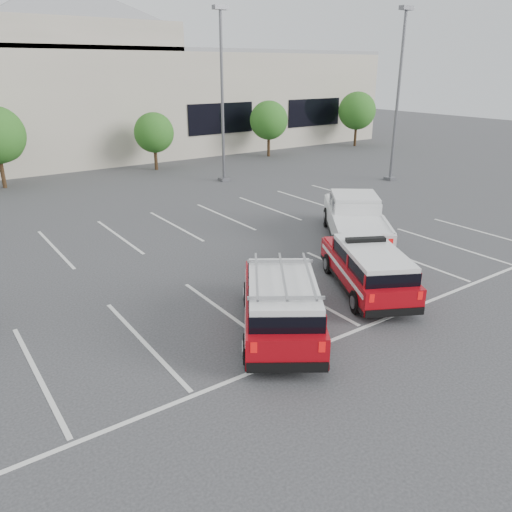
{
  "coord_description": "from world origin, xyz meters",
  "views": [
    {
      "loc": [
        -9.64,
        -11.31,
        6.92
      ],
      "look_at": [
        -0.77,
        1.32,
        1.05
      ],
      "focal_mm": 35.0,
      "sensor_mm": 36.0,
      "label": 1
    }
  ],
  "objects_px": {
    "light_pole_mid": "(222,97)",
    "fire_chief_suv": "(367,271)",
    "tree_mid_right": "(155,134)",
    "tree_right": "(269,122)",
    "tree_far_right": "(357,112)",
    "ladder_suv": "(281,308)",
    "light_pole_right": "(398,97)",
    "white_pickup": "(355,223)",
    "convention_building": "(43,97)"
  },
  "relations": [
    {
      "from": "light_pole_right",
      "to": "white_pickup",
      "type": "distance_m",
      "value": 13.61
    },
    {
      "from": "convention_building",
      "to": "light_pole_mid",
      "type": "relative_size",
      "value": 5.86
    },
    {
      "from": "light_pole_mid",
      "to": "ladder_suv",
      "type": "distance_m",
      "value": 20.4
    },
    {
      "from": "ladder_suv",
      "to": "tree_far_right",
      "type": "bearing_deg",
      "value": 75.36
    },
    {
      "from": "tree_far_right",
      "to": "ladder_suv",
      "type": "height_order",
      "value": "tree_far_right"
    },
    {
      "from": "white_pickup",
      "to": "ladder_suv",
      "type": "height_order",
      "value": "ladder_suv"
    },
    {
      "from": "light_pole_mid",
      "to": "tree_far_right",
      "type": "bearing_deg",
      "value": 18.48
    },
    {
      "from": "tree_mid_right",
      "to": "fire_chief_suv",
      "type": "relative_size",
      "value": 0.78
    },
    {
      "from": "tree_right",
      "to": "tree_far_right",
      "type": "xyz_separation_m",
      "value": [
        10.0,
        0.0,
        0.27
      ]
    },
    {
      "from": "tree_right",
      "to": "ladder_suv",
      "type": "height_order",
      "value": "tree_right"
    },
    {
      "from": "convention_building",
      "to": "light_pole_right",
      "type": "height_order",
      "value": "convention_building"
    },
    {
      "from": "tree_right",
      "to": "light_pole_mid",
      "type": "xyz_separation_m",
      "value": [
        -8.09,
        -6.05,
        2.41
      ]
    },
    {
      "from": "convention_building",
      "to": "white_pickup",
      "type": "relative_size",
      "value": 9.83
    },
    {
      "from": "light_pole_right",
      "to": "white_pickup",
      "type": "relative_size",
      "value": 1.68
    },
    {
      "from": "light_pole_mid",
      "to": "ladder_suv",
      "type": "xyz_separation_m",
      "value": [
        -9.08,
        -17.73,
        -4.41
      ]
    },
    {
      "from": "fire_chief_suv",
      "to": "white_pickup",
      "type": "bearing_deg",
      "value": 76.52
    },
    {
      "from": "light_pole_right",
      "to": "tree_right",
      "type": "bearing_deg",
      "value": 94.31
    },
    {
      "from": "ladder_suv",
      "to": "convention_building",
      "type": "bearing_deg",
      "value": 120.32
    },
    {
      "from": "convention_building",
      "to": "tree_right",
      "type": "height_order",
      "value": "convention_building"
    },
    {
      "from": "light_pole_mid",
      "to": "fire_chief_suv",
      "type": "relative_size",
      "value": 1.99
    },
    {
      "from": "tree_right",
      "to": "ladder_suv",
      "type": "bearing_deg",
      "value": -125.83
    },
    {
      "from": "convention_building",
      "to": "light_pole_mid",
      "type": "height_order",
      "value": "convention_building"
    },
    {
      "from": "tree_right",
      "to": "light_pole_right",
      "type": "distance_m",
      "value": 12.32
    },
    {
      "from": "tree_mid_right",
      "to": "ladder_suv",
      "type": "relative_size",
      "value": 0.77
    },
    {
      "from": "tree_mid_right",
      "to": "white_pickup",
      "type": "bearing_deg",
      "value": -89.23
    },
    {
      "from": "tree_mid_right",
      "to": "white_pickup",
      "type": "xyz_separation_m",
      "value": [
        0.26,
        -19.27,
        -1.76
      ]
    },
    {
      "from": "convention_building",
      "to": "fire_chief_suv",
      "type": "relative_size",
      "value": 11.67
    },
    {
      "from": "tree_far_right",
      "to": "white_pickup",
      "type": "xyz_separation_m",
      "value": [
        -19.74,
        -19.27,
        -2.3
      ]
    },
    {
      "from": "white_pickup",
      "to": "ladder_suv",
      "type": "bearing_deg",
      "value": -111.07
    },
    {
      "from": "tree_far_right",
      "to": "light_pole_mid",
      "type": "bearing_deg",
      "value": -161.52
    },
    {
      "from": "light_pole_mid",
      "to": "white_pickup",
      "type": "bearing_deg",
      "value": -97.12
    },
    {
      "from": "convention_building",
      "to": "ladder_suv",
      "type": "distance_m",
      "value": 33.9
    },
    {
      "from": "tree_right",
      "to": "tree_far_right",
      "type": "relative_size",
      "value": 0.91
    },
    {
      "from": "tree_right",
      "to": "white_pickup",
      "type": "height_order",
      "value": "tree_right"
    },
    {
      "from": "tree_far_right",
      "to": "light_pole_mid",
      "type": "xyz_separation_m",
      "value": [
        -18.09,
        -6.05,
        2.14
      ]
    },
    {
      "from": "tree_right",
      "to": "white_pickup",
      "type": "relative_size",
      "value": 0.72
    },
    {
      "from": "convention_building",
      "to": "fire_chief_suv",
      "type": "bearing_deg",
      "value": -86.98
    },
    {
      "from": "light_pole_mid",
      "to": "white_pickup",
      "type": "relative_size",
      "value": 1.68
    },
    {
      "from": "fire_chief_suv",
      "to": "light_pole_right",
      "type": "bearing_deg",
      "value": 65.99
    },
    {
      "from": "tree_mid_right",
      "to": "white_pickup",
      "type": "relative_size",
      "value": 0.65
    },
    {
      "from": "tree_far_right",
      "to": "convention_building",
      "type": "bearing_deg",
      "value": 158.49
    },
    {
      "from": "tree_right",
      "to": "tree_far_right",
      "type": "bearing_deg",
      "value": 0.0
    },
    {
      "from": "tree_far_right",
      "to": "white_pickup",
      "type": "distance_m",
      "value": 27.68
    },
    {
      "from": "tree_mid_right",
      "to": "light_pole_right",
      "type": "bearing_deg",
      "value": -47.83
    },
    {
      "from": "tree_mid_right",
      "to": "tree_right",
      "type": "relative_size",
      "value": 0.9
    },
    {
      "from": "ladder_suv",
      "to": "tree_mid_right",
      "type": "bearing_deg",
      "value": 107.38
    },
    {
      "from": "tree_right",
      "to": "convention_building",
      "type": "bearing_deg",
      "value": 146.63
    },
    {
      "from": "light_pole_right",
      "to": "ladder_suv",
      "type": "height_order",
      "value": "light_pole_right"
    },
    {
      "from": "tree_right",
      "to": "white_pickup",
      "type": "distance_m",
      "value": 21.68
    },
    {
      "from": "light_pole_right",
      "to": "tree_far_right",
      "type": "bearing_deg",
      "value": 52.96
    }
  ]
}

